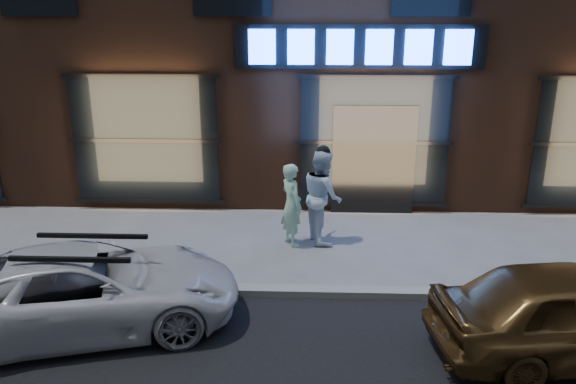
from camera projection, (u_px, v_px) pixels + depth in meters
The scene contains 5 objects.
ground at pixel (396, 297), 8.86m from camera, with size 90.00×90.00×0.00m, color slate.
curb at pixel (397, 293), 8.84m from camera, with size 60.00×0.25×0.12m, color gray.
man_bowtie at pixel (292, 205), 10.61m from camera, with size 0.59×0.39×1.61m, color #BCF7D2.
man_cap at pixel (322, 196), 10.79m from camera, with size 0.89×0.69×1.82m, color white.
white_suv at pixel (87, 289), 7.85m from camera, with size 1.95×4.24×1.18m, color silver.
Camera 1 is at (-1.41, -7.99, 4.29)m, focal length 35.00 mm.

